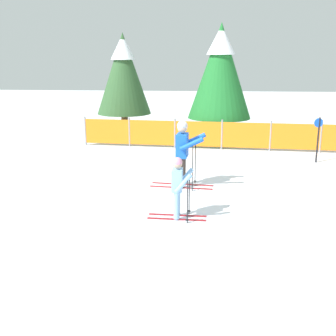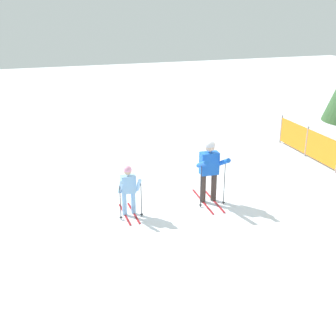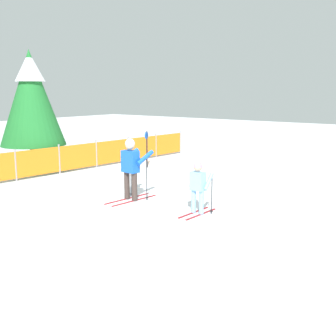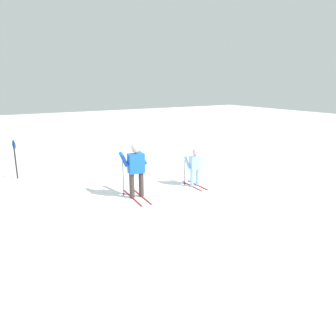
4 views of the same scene
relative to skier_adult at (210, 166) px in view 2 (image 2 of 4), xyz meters
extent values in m
plane|color=white|center=(-0.27, -0.08, -1.00)|extent=(60.00, 60.00, 0.00)
cube|color=maroon|center=(-0.02, 0.15, -0.99)|extent=(1.57, 0.19, 0.02)
cube|color=maroon|center=(-0.04, -0.15, -0.99)|extent=(1.57, 0.19, 0.02)
cylinder|color=#3F332D|center=(-0.02, 0.15, -0.61)|extent=(0.15, 0.15, 0.74)
cylinder|color=#3F332D|center=(-0.04, -0.15, -0.61)|extent=(0.15, 0.15, 0.74)
cube|color=blue|center=(-0.03, 0.00, 0.05)|extent=(0.31, 0.49, 0.58)
cylinder|color=blue|center=(0.26, 0.27, 0.15)|extent=(0.59, 0.17, 0.37)
cylinder|color=blue|center=(0.21, -0.31, 0.15)|extent=(0.59, 0.17, 0.37)
sphere|color=#D8AD8C|center=(-0.03, 0.00, 0.49)|extent=(0.25, 0.25, 0.25)
sphere|color=silver|center=(-0.03, 0.00, 0.54)|extent=(0.26, 0.26, 0.26)
cylinder|color=black|center=(0.30, 0.29, -0.42)|extent=(0.02, 0.02, 1.16)
cylinder|color=black|center=(0.30, 0.29, -0.94)|extent=(0.07, 0.07, 0.01)
cylinder|color=black|center=(0.24, -0.33, -0.42)|extent=(0.02, 0.02, 1.16)
cylinder|color=black|center=(0.24, -0.33, -0.94)|extent=(0.07, 0.07, 0.01)
cube|color=maroon|center=(-0.02, -2.02, -0.99)|extent=(1.18, 0.09, 0.02)
cube|color=maroon|center=(-0.03, -2.24, -0.99)|extent=(1.18, 0.09, 0.02)
cylinder|color=#8CBFF2|center=(-0.02, -2.02, -0.70)|extent=(0.11, 0.11, 0.56)
cylinder|color=#8CBFF2|center=(-0.03, -2.24, -0.70)|extent=(0.11, 0.11, 0.56)
cube|color=#8CBFF2|center=(-0.03, -2.13, -0.20)|extent=(0.21, 0.36, 0.44)
cylinder|color=#8CBFF2|center=(0.12, -1.92, -0.20)|extent=(0.35, 0.10, 0.40)
cylinder|color=#8CBFF2|center=(0.10, -2.36, -0.20)|extent=(0.35, 0.10, 0.40)
sphere|color=#D8AD8C|center=(-0.03, -2.13, 0.13)|extent=(0.19, 0.19, 0.19)
sphere|color=pink|center=(-0.03, -2.13, 0.16)|extent=(0.20, 0.20, 0.20)
cylinder|color=black|center=(0.21, -1.89, -0.56)|extent=(0.02, 0.02, 0.87)
cylinder|color=black|center=(0.21, -1.89, -0.94)|extent=(0.07, 0.07, 0.01)
cylinder|color=black|center=(0.19, -2.40, -0.56)|extent=(0.02, 0.02, 0.87)
cylinder|color=black|center=(0.19, -2.40, -0.94)|extent=(0.07, 0.07, 0.01)
cylinder|color=gray|center=(-3.80, 4.84, -0.47)|extent=(0.06, 0.06, 1.05)
cylinder|color=gray|center=(-2.15, 4.72, -0.47)|extent=(0.06, 0.06, 1.05)
cube|color=orange|center=(-2.97, 4.78, -0.47)|extent=(1.65, 0.16, 0.88)
cube|color=orange|center=(-1.32, 4.65, -0.47)|extent=(1.65, 0.16, 0.88)
camera|label=1|loc=(0.41, -10.11, 2.17)|focal=45.00mm
camera|label=2|loc=(8.97, -4.52, 3.67)|focal=45.00mm
camera|label=3|loc=(-8.16, -7.44, 1.90)|focal=45.00mm
camera|label=4|loc=(-8.47, 4.01, 2.36)|focal=35.00mm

